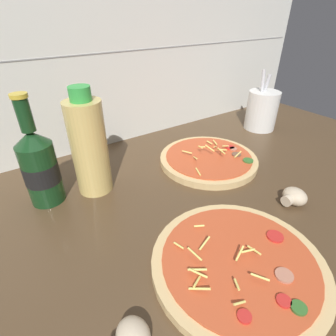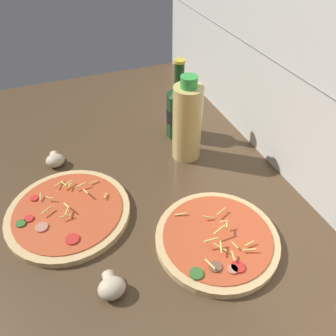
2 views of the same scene
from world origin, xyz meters
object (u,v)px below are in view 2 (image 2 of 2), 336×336
pizza_near (69,212)px  mushroom_left (111,287)px  pizza_far (217,239)px  oil_bottle (187,122)px  beer_bottle (179,110)px  mushroom_right (55,160)px

pizza_near → mushroom_left: (23.27, 5.01, 0.93)cm
pizza_far → oil_bottle: oil_bottle is taller
pizza_far → mushroom_left: 25.03cm
beer_bottle → mushroom_right: (1.58, -38.49, -7.15)cm
mushroom_right → pizza_near: bearing=1.6°
beer_bottle → oil_bottle: (10.73, -1.94, 2.49)cm
oil_bottle → mushroom_left: 47.48cm
pizza_near → oil_bottle: 39.17cm
beer_bottle → oil_bottle: 11.19cm
mushroom_right → oil_bottle: bearing=75.9°
pizza_far → beer_bottle: 43.62cm
pizza_far → beer_bottle: (-42.13, 8.10, 7.91)cm
pizza_near → beer_bottle: size_ratio=1.20×
mushroom_left → mushroom_right: (-43.88, -5.59, -0.10)cm
oil_bottle → beer_bottle: bearing=169.7°
beer_bottle → pizza_near: bearing=-59.7°
pizza_near → mushroom_right: pizza_near is taller
oil_bottle → mushroom_left: size_ratio=4.33×
pizza_near → mushroom_left: pizza_near is taller
beer_bottle → mushroom_left: bearing=-35.9°
mushroom_left → mushroom_right: 44.24cm
mushroom_left → mushroom_right: size_ratio=1.06×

